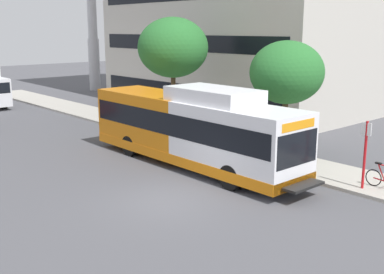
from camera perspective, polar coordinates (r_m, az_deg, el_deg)
name	(u,v)px	position (r m, az deg, el deg)	size (l,w,h in m)	color
ground_plane	(66,157)	(23.90, -14.84, -2.33)	(120.00, 120.00, 0.00)	#4C4C51
sidewalk_curb	(200,141)	(26.15, 0.97, -0.44)	(3.00, 56.00, 0.14)	#A8A399
transit_bus	(192,129)	(21.31, -0.02, 1.00)	(2.58, 12.25, 3.65)	white
bus_stop_sign_pole	(365,150)	(18.96, 20.01, -1.44)	(0.10, 0.36, 2.60)	red
street_tree_near_stop	(287,73)	(22.73, 11.26, 7.55)	(3.45, 3.45, 5.42)	#4C3823
street_tree_mid_block	(173,48)	(28.16, -2.30, 10.62)	(4.10, 4.10, 6.61)	#4C3823
lattice_comm_tower	(92,15)	(49.23, -11.87, 14.11)	(1.10, 1.10, 22.81)	#B7B7BC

